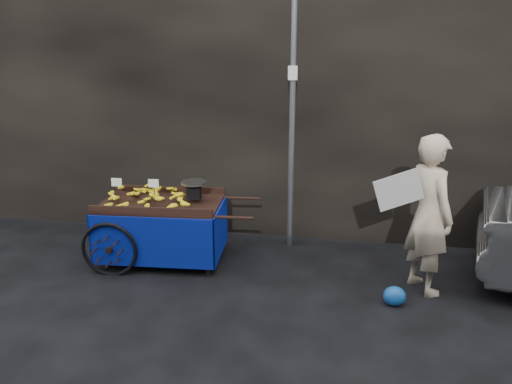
# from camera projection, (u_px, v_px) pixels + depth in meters

# --- Properties ---
(ground) EXTENTS (80.00, 80.00, 0.00)m
(ground) POSITION_uv_depth(u_px,v_px,m) (253.00, 285.00, 5.97)
(ground) COLOR black
(ground) RESTS_ON ground
(building_wall) EXTENTS (13.50, 2.00, 5.00)m
(building_wall) POSITION_uv_depth(u_px,v_px,m) (308.00, 61.00, 7.61)
(building_wall) COLOR black
(building_wall) RESTS_ON ground
(street_pole) EXTENTS (0.12, 0.10, 4.00)m
(street_pole) POSITION_uv_depth(u_px,v_px,m) (292.00, 103.00, 6.55)
(street_pole) COLOR slate
(street_pole) RESTS_ON ground
(banana_cart) EXTENTS (2.19, 1.16, 1.16)m
(banana_cart) POSITION_uv_depth(u_px,v_px,m) (157.00, 208.00, 6.47)
(banana_cart) COLOR black
(banana_cart) RESTS_ON ground
(vendor) EXTENTS (1.02, 0.81, 1.85)m
(vendor) POSITION_uv_depth(u_px,v_px,m) (429.00, 215.00, 5.61)
(vendor) COLOR beige
(vendor) RESTS_ON ground
(plastic_bag) EXTENTS (0.25, 0.20, 0.22)m
(plastic_bag) POSITION_uv_depth(u_px,v_px,m) (395.00, 296.00, 5.48)
(plastic_bag) COLOR blue
(plastic_bag) RESTS_ON ground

